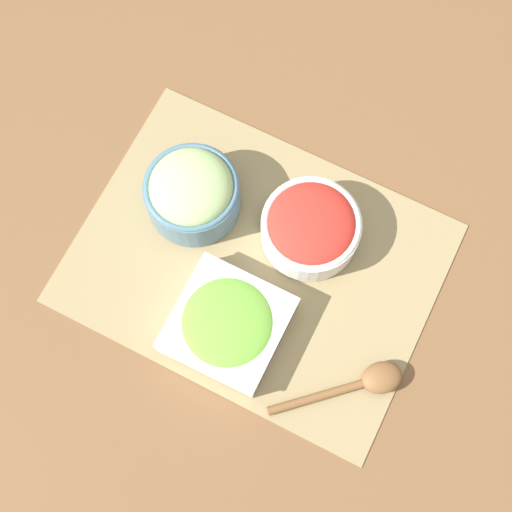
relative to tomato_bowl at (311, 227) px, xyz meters
The scene contains 6 objects.
ground_plane 0.09m from the tomato_bowl, 125.04° to the right, with size 3.00×3.00×0.00m, color brown.
placemat 0.09m from the tomato_bowl, 125.04° to the right, with size 0.50×0.37×0.00m.
tomato_bowl is the anchor object (origin of this frame).
cucumber_bowl 0.17m from the tomato_bowl, 169.41° to the right, with size 0.13×0.13×0.09m.
lettuce_bowl 0.18m from the tomato_bowl, 103.47° to the right, with size 0.15×0.15×0.05m.
wooden_spoon 0.22m from the tomato_bowl, 45.08° to the right, with size 0.16×0.15×0.02m.
Camera 1 is at (0.13, -0.25, 0.97)m, focal length 50.00 mm.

